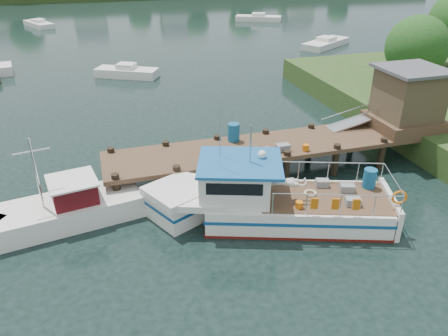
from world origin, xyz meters
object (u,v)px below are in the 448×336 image
object	(u,v)px
work_boat	(56,211)
lobster_boat	(266,200)
dock	(362,117)
moored_c	(326,43)
moored_b	(127,72)
moored_d	(39,24)
moored_far	(258,18)

from	to	relation	value
work_boat	lobster_boat	bearing A→B (deg)	-24.26
dock	work_boat	size ratio (longest dim) A/B	2.33
moored_c	dock	bearing A→B (deg)	-138.14
moored_b	moored_d	xyz separation A→B (m)	(-8.67, 27.69, -0.05)
moored_far	moored_d	distance (m)	29.45
moored_b	moored_c	size ratio (longest dim) A/B	0.79
work_boat	moored_c	world-z (taller)	work_boat
moored_far	moored_d	xyz separation A→B (m)	(-29.20, 3.84, -0.04)
lobster_boat	work_boat	size ratio (longest dim) A/B	1.37
work_boat	moored_b	size ratio (longest dim) A/B	1.36
lobster_boat	moored_c	distance (m)	33.65
moored_far	moored_d	world-z (taller)	moored_far
work_boat	moored_c	size ratio (longest dim) A/B	1.07
lobster_boat	work_boat	world-z (taller)	lobster_boat
moored_b	lobster_boat	bearing A→B (deg)	-88.76
moored_far	work_boat	bearing A→B (deg)	-107.71
moored_b	work_boat	bearing A→B (deg)	-109.77
work_boat	moored_d	xyz separation A→B (m)	(-3.96, 48.22, -0.23)
work_boat	moored_b	bearing A→B (deg)	67.21
moored_b	moored_d	world-z (taller)	moored_b
work_boat	moored_far	xyz separation A→B (m)	(25.24, 44.38, -0.20)
dock	moored_c	distance (m)	27.22
dock	moored_far	size ratio (longest dim) A/B	2.54
dock	moored_far	bearing A→B (deg)	75.74
moored_b	moored_d	bearing A→B (deg)	100.54
dock	work_boat	bearing A→B (deg)	-172.96
moored_far	moored_c	bearing A→B (deg)	-75.66
lobster_boat	moored_far	bearing A→B (deg)	88.70
work_boat	moored_far	size ratio (longest dim) A/B	1.09
lobster_boat	moored_d	bearing A→B (deg)	122.47
lobster_boat	work_boat	bearing A→B (deg)	-175.22
work_boat	moored_c	bearing A→B (deg)	35.51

